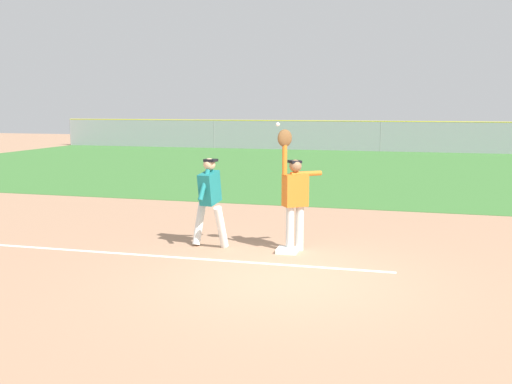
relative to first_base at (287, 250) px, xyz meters
The scene contains 12 objects.
ground_plane 1.64m from the first_base, 78.31° to the right, with size 79.80×79.80×0.00m, color tan.
outfield_grass 14.81m from the first_base, 88.72° to the left, with size 41.76×19.87×0.01m, color #3D7533.
chalk_foul_line 4.10m from the first_base, 167.32° to the right, with size 12.00×0.10×0.01m, color white.
first_base is the anchor object (origin of this frame).
fielder 1.10m from the first_base, 63.28° to the left, with size 0.78×0.62×2.28m.
runner 1.81m from the first_base, behind, with size 0.74×0.85×1.72m.
baseball 2.34m from the first_base, 169.70° to the right, with size 0.07×0.07×0.07m, color white.
outfield_fence 24.76m from the first_base, 89.23° to the left, with size 41.84×0.08×1.81m.
parked_car_silver 29.60m from the first_base, 106.72° to the left, with size 4.43×2.18×1.25m.
parked_car_white 28.51m from the first_base, 98.25° to the left, with size 4.59×2.52×1.25m.
parked_car_red 28.58m from the first_base, 88.37° to the left, with size 4.57×2.47×1.25m.
parked_car_green 28.41m from the first_base, 78.31° to the left, with size 4.46×2.24×1.25m.
Camera 1 is at (1.84, -8.59, 2.71)m, focal length 40.38 mm.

